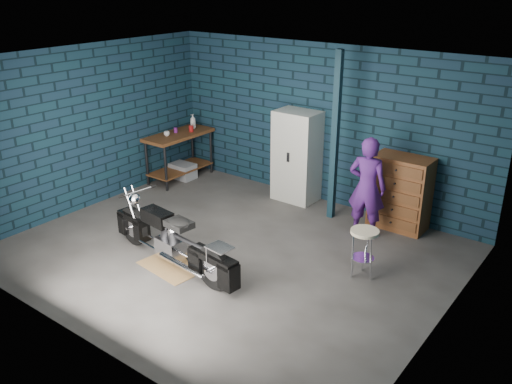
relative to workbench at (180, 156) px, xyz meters
The scene contains 15 objects.
ground 3.23m from the workbench, 33.14° to the right, with size 6.00×6.00×0.00m, color #54514E.
room_walls 3.27m from the workbench, 24.06° to the right, with size 6.02×5.01×2.71m.
support_post 3.36m from the workbench, ahead, with size 0.10×0.10×2.70m, color #102733.
workbench is the anchor object (origin of this frame).
drip_mat 3.43m from the workbench, 47.30° to the right, with size 0.88×0.66×0.01m, color olive.
motorcycle 3.40m from the workbench, 47.30° to the right, with size 2.06×0.56×0.91m, color black, non-canonical shape.
person 3.97m from the workbench, ahead, with size 0.57×0.37×1.56m, color #511F77.
storage_bin 0.31m from the workbench, 63.43° to the left, with size 0.47×0.34×0.29m, color gray.
locker 2.42m from the workbench, 11.54° to the left, with size 0.74×0.53×1.59m, color silver.
tool_chest 4.29m from the workbench, ahead, with size 0.87×0.48×1.16m, color brown.
shop_stool 4.65m from the workbench, 14.95° to the right, with size 0.37×0.37×0.67m, color beige, non-canonical shape.
cup_a 0.56m from the workbench, 100.88° to the right, with size 0.11×0.11×0.09m, color beige.
mug_purple 0.51m from the workbench, behind, with size 0.07×0.07×0.10m, color #5E1A6B.
mug_red 0.58m from the workbench, 64.29° to the left, with size 0.09×0.09×0.12m, color maroon.
bottle 0.73m from the workbench, 91.72° to the left, with size 0.11×0.11×0.28m, color gray.
Camera 1 is at (4.45, -5.28, 3.75)m, focal length 38.00 mm.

